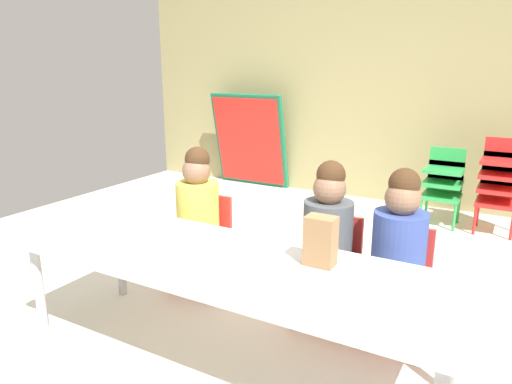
{
  "coord_description": "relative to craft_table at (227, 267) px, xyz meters",
  "views": [
    {
      "loc": [
        1.26,
        -2.17,
        1.39
      ],
      "look_at": [
        0.18,
        -0.26,
        0.8
      ],
      "focal_mm": 33.22,
      "sensor_mm": 36.0,
      "label": 1
    }
  ],
  "objects": [
    {
      "name": "paper_bag_brown",
      "position": [
        0.39,
        0.13,
        0.15
      ],
      "size": [
        0.13,
        0.09,
        0.22
      ],
      "primitive_type": "cube",
      "color": "#9E754C",
      "rests_on": "craft_table"
    },
    {
      "name": "seated_child_near_camera",
      "position": [
        -0.58,
        0.57,
        0.05
      ],
      "size": [
        0.34,
        0.34,
        0.92
      ],
      "color": "red",
      "rests_on": "ground_plane"
    },
    {
      "name": "craft_table",
      "position": [
        0.0,
        0.0,
        0.0
      ],
      "size": [
        2.11,
        0.68,
        0.55
      ],
      "color": "white",
      "rests_on": "ground_plane"
    },
    {
      "name": "donut_powdered_on_plate",
      "position": [
        -0.32,
        0.07,
        0.07
      ],
      "size": [
        0.11,
        0.11,
        0.03
      ],
      "primitive_type": "torus",
      "color": "white",
      "rests_on": "craft_table"
    },
    {
      "name": "ground_plane",
      "position": [
        -0.17,
        0.51,
        -0.52
      ],
      "size": [
        5.82,
        5.5,
        0.02
      ],
      "color": "silver"
    },
    {
      "name": "folded_activity_table",
      "position": [
        -1.68,
        3.07,
        0.03
      ],
      "size": [
        0.9,
        0.29,
        1.09
      ],
      "color": "#19724C",
      "rests_on": "ground_plane"
    },
    {
      "name": "kid_chair_red_stack",
      "position": [
        0.96,
        2.72,
        -0.05
      ],
      "size": [
        0.32,
        0.3,
        0.8
      ],
      "color": "red",
      "rests_on": "ground_plane"
    },
    {
      "name": "back_wall",
      "position": [
        -0.17,
        3.27,
        0.82
      ],
      "size": [
        5.82,
        0.1,
        2.66
      ],
      "primitive_type": "cube",
      "color": "tan",
      "rests_on": "ground_plane"
    },
    {
      "name": "kid_chair_green_stack",
      "position": [
        0.52,
        2.72,
        -0.11
      ],
      "size": [
        0.32,
        0.3,
        0.68
      ],
      "color": "green",
      "rests_on": "ground_plane"
    },
    {
      "name": "seated_child_middle_seat",
      "position": [
        0.26,
        0.57,
        0.05
      ],
      "size": [
        0.32,
        0.31,
        0.92
      ],
      "color": "red",
      "rests_on": "ground_plane"
    },
    {
      "name": "seated_child_far_right",
      "position": [
        0.63,
        0.57,
        0.05
      ],
      "size": [
        0.32,
        0.31,
        0.92
      ],
      "color": "red",
      "rests_on": "ground_plane"
    },
    {
      "name": "paper_plate_near_edge",
      "position": [
        -0.32,
        0.07,
        0.05
      ],
      "size": [
        0.18,
        0.18,
        0.01
      ],
      "primitive_type": "cylinder",
      "color": "white",
      "rests_on": "craft_table"
    }
  ]
}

